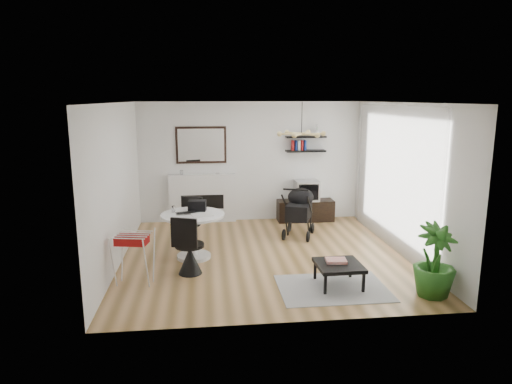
{
  "coord_description": "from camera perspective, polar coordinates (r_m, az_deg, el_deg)",
  "views": [
    {
      "loc": [
        -1.02,
        -7.72,
        2.78
      ],
      "look_at": [
        -0.11,
        0.4,
        1.09
      ],
      "focal_mm": 32.0,
      "sensor_mm": 36.0,
      "label": 1
    }
  ],
  "objects": [
    {
      "name": "stroller",
      "position": [
        9.35,
        5.44,
        -2.68
      ],
      "size": [
        0.82,
        0.99,
        1.09
      ],
      "rotation": [
        0.0,
        0.0,
        -0.38
      ],
      "color": "black",
      "rests_on": "floor"
    },
    {
      "name": "pendant_lamp",
      "position": [
        8.22,
        5.72,
        7.25
      ],
      "size": [
        0.9,
        0.9,
        0.1
      ],
      "primitive_type": null,
      "color": "tan",
      "rests_on": "ceiling"
    },
    {
      "name": "chair_near",
      "position": [
        7.42,
        -8.32,
        -7.87
      ],
      "size": [
        0.51,
        0.52,
        0.98
      ],
      "rotation": [
        0.0,
        0.0,
        2.8
      ],
      "color": "black",
      "rests_on": "floor"
    },
    {
      "name": "wall_back",
      "position": [
        10.37,
        -0.72,
        3.77
      ],
      "size": [
        5.0,
        0.0,
        5.0
      ],
      "primitive_type": "plane",
      "rotation": [
        1.57,
        0.0,
        0.0
      ],
      "color": "white",
      "rests_on": "floor"
    },
    {
      "name": "wall_left",
      "position": [
        7.99,
        -16.99,
        0.87
      ],
      "size": [
        0.0,
        5.0,
        5.0
      ],
      "primitive_type": "plane",
      "rotation": [
        1.57,
        0.0,
        1.57
      ],
      "color": "white",
      "rests_on": "floor"
    },
    {
      "name": "rug",
      "position": [
        7.02,
        9.57,
        -11.76
      ],
      "size": [
        1.6,
        1.16,
        0.01
      ],
      "primitive_type": "cube",
      "color": "#9D9D9D",
      "rests_on": "floor"
    },
    {
      "name": "sheer_curtain",
      "position": [
        8.74,
        16.71,
        1.79
      ],
      "size": [
        0.04,
        3.6,
        2.6
      ],
      "primitive_type": "cube",
      "color": "white",
      "rests_on": "wall_right"
    },
    {
      "name": "dining_table",
      "position": [
        8.06,
        -7.86,
        -4.6
      ],
      "size": [
        1.1,
        1.1,
        0.81
      ],
      "color": "white",
      "rests_on": "floor"
    },
    {
      "name": "shelf_lower",
      "position": [
        10.41,
        6.22,
        5.12
      ],
      "size": [
        0.9,
        0.25,
        0.04
      ],
      "primitive_type": "cube",
      "color": "black",
      "rests_on": "wall_back"
    },
    {
      "name": "drying_rack",
      "position": [
        7.16,
        -15.02,
        -7.93
      ],
      "size": [
        0.62,
        0.59,
        0.8
      ],
      "rotation": [
        0.0,
        0.0,
        -0.19
      ],
      "color": "white",
      "rests_on": "floor"
    },
    {
      "name": "black_bag",
      "position": [
        8.18,
        -7.36,
        -1.69
      ],
      "size": [
        0.33,
        0.23,
        0.19
      ],
      "primitive_type": "cube",
      "rotation": [
        0.0,
        0.0,
        -0.14
      ],
      "color": "black",
      "rests_on": "dining_table"
    },
    {
      "name": "laptop",
      "position": [
        7.96,
        -8.65,
        -2.69
      ],
      "size": [
        0.39,
        0.31,
        0.03
      ],
      "primitive_type": "imported",
      "rotation": [
        0.0,
        0.0,
        0.29
      ],
      "color": "black",
      "rests_on": "dining_table"
    },
    {
      "name": "potted_plant",
      "position": [
        6.98,
        21.43,
        -7.98
      ],
      "size": [
        0.72,
        0.72,
        1.05
      ],
      "primitive_type": "imported",
      "rotation": [
        0.0,
        0.0,
        0.25
      ],
      "color": "#26631C",
      "rests_on": "floor"
    },
    {
      "name": "crt_tv",
      "position": [
        10.45,
        6.34,
        0.2
      ],
      "size": [
        0.53,
        0.46,
        0.46
      ],
      "color": "#B3B3B6",
      "rests_on": "tv_console"
    },
    {
      "name": "shelf_upper",
      "position": [
        10.37,
        6.26,
        6.88
      ],
      "size": [
        0.9,
        0.25,
        0.04
      ],
      "primitive_type": "cube",
      "color": "black",
      "rests_on": "wall_back"
    },
    {
      "name": "coffee_table",
      "position": [
        7.01,
        10.31,
        -9.08
      ],
      "size": [
        0.68,
        0.68,
        0.34
      ],
      "rotation": [
        0.0,
        0.0,
        0.02
      ],
      "color": "black",
      "rests_on": "rug"
    },
    {
      "name": "tv_console",
      "position": [
        10.55,
        6.18,
        -2.3
      ],
      "size": [
        1.28,
        0.45,
        0.48
      ],
      "primitive_type": "cube",
      "color": "black",
      "rests_on": "floor"
    },
    {
      "name": "chair_far",
      "position": [
        8.74,
        -8.33,
        -4.94
      ],
      "size": [
        0.49,
        0.5,
        0.94
      ],
      "rotation": [
        0.0,
        0.0,
        -0.36
      ],
      "color": "black",
      "rests_on": "floor"
    },
    {
      "name": "wall_right",
      "position": [
        8.6,
        17.84,
        1.57
      ],
      "size": [
        0.0,
        5.0,
        5.0
      ],
      "primitive_type": "plane",
      "rotation": [
        1.57,
        0.0,
        -1.57
      ],
      "color": "white",
      "rests_on": "floor"
    },
    {
      "name": "ceiling",
      "position": [
        7.78,
        1.13,
        11.11
      ],
      "size": [
        5.0,
        5.0,
        0.0
      ],
      "primitive_type": "plane",
      "color": "white",
      "rests_on": "wall_back"
    },
    {
      "name": "magazines",
      "position": [
        7.04,
        9.98,
        -8.44
      ],
      "size": [
        0.33,
        0.27,
        0.04
      ],
      "primitive_type": "cube",
      "rotation": [
        0.0,
        0.0,
        -0.11
      ],
      "color": "#D34134",
      "rests_on": "coffee_table"
    },
    {
      "name": "floor",
      "position": [
        8.27,
        1.05,
        -7.95
      ],
      "size": [
        5.0,
        5.0,
        0.0
      ],
      "primitive_type": "plane",
      "color": "olive",
      "rests_on": "ground"
    },
    {
      "name": "fireplace",
      "position": [
        10.35,
        -6.73,
        -0.05
      ],
      "size": [
        1.5,
        0.17,
        2.16
      ],
      "color": "white",
      "rests_on": "floor"
    },
    {
      "name": "drinking_glass",
      "position": [
        8.17,
        -10.29,
        -2.09
      ],
      "size": [
        0.06,
        0.06,
        0.11
      ],
      "primitive_type": "cylinder",
      "color": "white",
      "rests_on": "dining_table"
    },
    {
      "name": "newspaper",
      "position": [
        7.88,
        -6.82,
        -2.84
      ],
      "size": [
        0.42,
        0.38,
        0.01
      ],
      "primitive_type": "cube",
      "rotation": [
        0.0,
        0.0,
        0.33
      ],
      "color": "white",
      "rests_on": "dining_table"
    }
  ]
}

